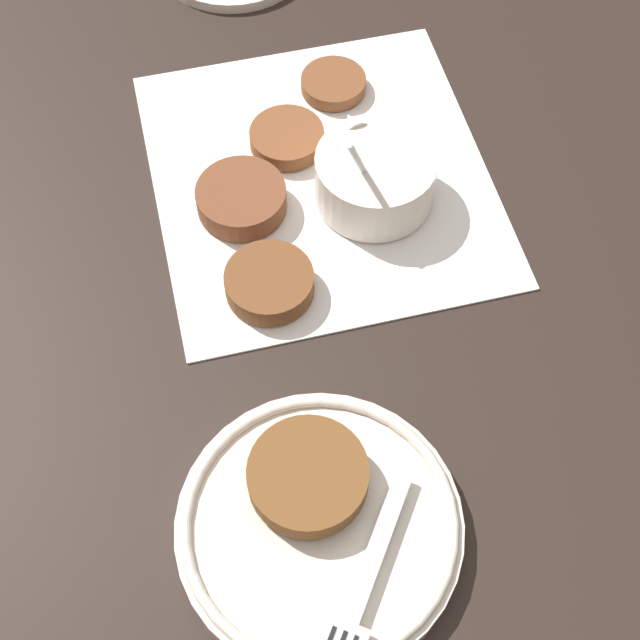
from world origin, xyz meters
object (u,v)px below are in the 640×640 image
Objects in this scene: sauce_bowl at (374,179)px; fritter_on_plate at (308,476)px; serving_plate at (319,526)px; fork at (350,620)px.

sauce_bowl is 1.32× the size of fritter_on_plate.
fork is (-0.07, 0.01, 0.01)m from serving_plate.
fritter_on_plate reaches higher than fork.
fork is (-0.31, 0.15, -0.00)m from sauce_bowl.
serving_plate is 2.37× the size of fritter_on_plate.
sauce_bowl is 0.35m from fork.
sauce_bowl is at bearing -33.19° from fritter_on_plate.
fritter_on_plate is at bearing -5.42° from fork.
sauce_bowl is 0.29m from serving_plate.
fritter_on_plate is (0.03, -0.00, 0.02)m from serving_plate.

